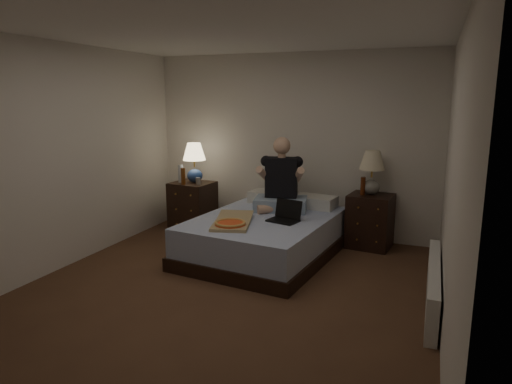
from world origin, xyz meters
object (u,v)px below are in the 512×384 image
at_px(nightstand_left, 193,207).
at_px(beer_bottle_left, 183,176).
at_px(radiator, 433,285).
at_px(nightstand_right, 370,221).
at_px(soda_can, 198,181).
at_px(laptop, 283,212).
at_px(beer_bottle_right, 363,186).
at_px(water_bottle, 181,174).
at_px(lamp_left, 194,163).
at_px(person, 281,174).
at_px(lamp_right, 372,173).
at_px(pizza_box, 230,224).
at_px(bed, 265,237).

relative_size(nightstand_left, beer_bottle_left, 3.13).
bearing_deg(radiator, nightstand_right, 116.90).
bearing_deg(soda_can, nightstand_right, 8.09).
xyz_separation_m(beer_bottle_left, laptop, (1.62, -0.53, -0.23)).
distance_m(soda_can, radiator, 3.36).
height_order(beer_bottle_right, laptop, beer_bottle_right).
relative_size(water_bottle, radiator, 0.16).
xyz_separation_m(lamp_left, person, (1.36, -0.22, -0.05)).
bearing_deg(lamp_right, nightstand_left, -174.68).
relative_size(soda_can, laptop, 0.29).
distance_m(beer_bottle_left, beer_bottle_right, 2.42).
relative_size(water_bottle, pizza_box, 0.33).
distance_m(lamp_left, radiator, 3.58).
bearing_deg(pizza_box, beer_bottle_right, 31.53).
xyz_separation_m(nightstand_right, lamp_right, (-0.01, 0.02, 0.63)).
relative_size(bed, pizza_box, 2.57).
distance_m(lamp_right, soda_can, 2.33).
bearing_deg(lamp_right, beer_bottle_right, -139.66).
relative_size(nightstand_left, nightstand_right, 1.04).
bearing_deg(soda_can, person, -3.67).
height_order(beer_bottle_right, pizza_box, beer_bottle_right).
xyz_separation_m(soda_can, beer_bottle_right, (2.20, 0.27, 0.04)).
bearing_deg(nightstand_right, soda_can, -164.97).
bearing_deg(nightstand_right, person, -152.35).
relative_size(nightstand_right, beer_bottle_left, 3.00).
bearing_deg(pizza_box, water_bottle, 123.28).
xyz_separation_m(bed, pizza_box, (-0.20, -0.56, 0.28)).
bearing_deg(person, beer_bottle_left, 167.57).
bearing_deg(nightstand_right, nightstand_left, -168.23).
relative_size(lamp_left, laptop, 1.65).
bearing_deg(beer_bottle_left, lamp_right, 9.47).
height_order(bed, lamp_right, lamp_right).
relative_size(nightstand_right, pizza_box, 0.91).
distance_m(lamp_left, person, 1.38).
distance_m(bed, radiator, 2.05).
distance_m(nightstand_left, person, 1.53).
bearing_deg(beer_bottle_left, nightstand_right, 8.98).
xyz_separation_m(water_bottle, laptop, (1.74, -0.67, -0.24)).
xyz_separation_m(lamp_right, soda_can, (-2.29, -0.35, -0.20)).
distance_m(water_bottle, pizza_box, 1.73).
xyz_separation_m(bed, person, (0.07, 0.41, 0.71)).
bearing_deg(beer_bottle_left, beer_bottle_right, 8.02).
height_order(bed, pizza_box, pizza_box).
bearing_deg(beer_bottle_right, lamp_right, 40.34).
xyz_separation_m(lamp_right, pizza_box, (-1.33, -1.40, -0.44)).
distance_m(laptop, pizza_box, 0.65).
bearing_deg(person, water_bottle, 162.54).
relative_size(bed, soda_can, 19.52).
bearing_deg(lamp_right, person, -158.14).
relative_size(person, laptop, 2.74).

